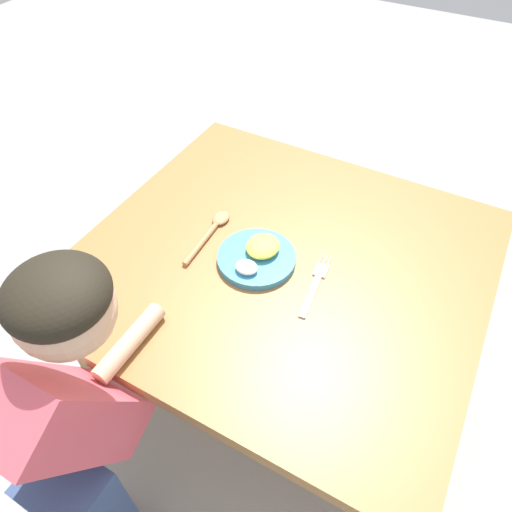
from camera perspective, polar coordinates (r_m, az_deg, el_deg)
ground_plane at (r=1.76m, az=2.36°, el=-15.16°), size 8.00×8.00×0.00m
dining_table at (r=1.27m, az=3.17°, el=-2.48°), size 1.02×0.95×0.67m
plate at (r=1.19m, az=0.19°, el=0.01°), size 0.20×0.20×0.05m
fork at (r=1.15m, az=7.19°, el=-3.58°), size 0.05×0.21×0.01m
spoon at (r=1.28m, az=-5.40°, el=3.24°), size 0.05×0.22×0.02m
person at (r=1.11m, az=-20.70°, el=-20.43°), size 0.18×0.44×1.01m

